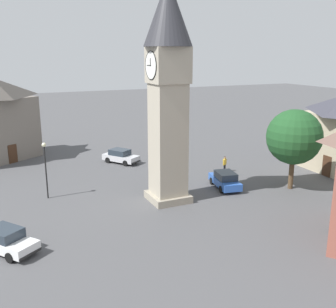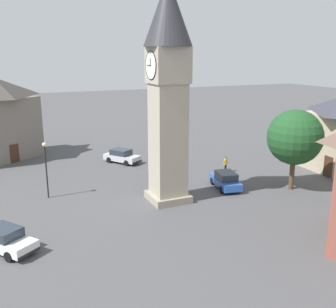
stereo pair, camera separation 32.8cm
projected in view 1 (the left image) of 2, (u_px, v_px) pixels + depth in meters
ground_plane at (168, 200)px, 32.72m from camera, size 200.00×200.00×0.00m
clock_tower at (168, 75)px, 30.16m from camera, size 3.77×3.77×17.64m
car_blue_kerb at (121, 156)px, 43.73m from camera, size 4.37×3.70×1.53m
car_silver_kerb at (6, 240)px, 24.02m from camera, size 4.33×3.79×1.53m
car_red_corner at (225, 180)px, 35.51m from camera, size 4.38×2.45×1.53m
pedestrian at (225, 163)px, 40.19m from camera, size 0.36×0.51×1.69m
tree at (294, 137)px, 34.39m from camera, size 4.89×4.89×7.23m
lamp_post at (45, 161)px, 32.38m from camera, size 0.36×0.36×4.82m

